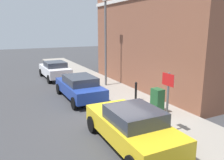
# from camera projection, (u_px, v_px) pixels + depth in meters

# --- Properties ---
(ground) EXTENTS (80.00, 80.00, 0.00)m
(ground) POSITION_uv_depth(u_px,v_px,m) (115.00, 117.00, 10.20)
(ground) COLOR #38383A
(sidewalk) EXTENTS (2.73, 30.00, 0.15)m
(sidewalk) POSITION_uv_depth(u_px,v_px,m) (99.00, 83.00, 16.21)
(sidewalk) COLOR gray
(sidewalk) RESTS_ON ground
(corner_building) EXTENTS (6.87, 11.24, 9.16)m
(corner_building) POSITION_uv_depth(u_px,v_px,m) (176.00, 19.00, 15.22)
(corner_building) COLOR brown
(corner_building) RESTS_ON ground
(car_yellow) EXTENTS (1.93, 4.18, 1.40)m
(car_yellow) POSITION_uv_depth(u_px,v_px,m) (132.00, 126.00, 7.59)
(car_yellow) COLOR gold
(car_yellow) RESTS_ON ground
(car_blue) EXTENTS (1.85, 4.22, 1.36)m
(car_blue) POSITION_uv_depth(u_px,v_px,m) (80.00, 87.00, 12.72)
(car_blue) COLOR navy
(car_blue) RESTS_ON ground
(car_white) EXTENTS (1.91, 4.07, 1.40)m
(car_white) POSITION_uv_depth(u_px,v_px,m) (55.00, 70.00, 17.94)
(car_white) COLOR silver
(car_white) RESTS_ON ground
(utility_cabinet) EXTENTS (0.46, 0.61, 1.15)m
(utility_cabinet) POSITION_uv_depth(u_px,v_px,m) (157.00, 102.00, 10.23)
(utility_cabinet) COLOR #1E4C28
(utility_cabinet) RESTS_ON sidewalk
(bollard_near_cabinet) EXTENTS (0.14, 0.14, 1.04)m
(bollard_near_cabinet) POSITION_uv_depth(u_px,v_px,m) (136.00, 91.00, 11.97)
(bollard_near_cabinet) COLOR black
(bollard_near_cabinet) RESTS_ON sidewalk
(street_sign) EXTENTS (0.08, 0.60, 2.30)m
(street_sign) POSITION_uv_depth(u_px,v_px,m) (168.00, 94.00, 7.99)
(street_sign) COLOR #59595B
(street_sign) RESTS_ON sidewalk
(lamppost) EXTENTS (0.20, 0.44, 5.72)m
(lamppost) POSITION_uv_depth(u_px,v_px,m) (106.00, 39.00, 14.72)
(lamppost) COLOR #59595B
(lamppost) RESTS_ON sidewalk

